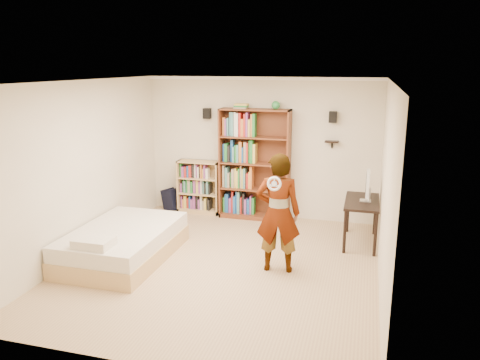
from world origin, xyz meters
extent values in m
cube|color=tan|center=(0.00, 0.00, 0.00)|extent=(4.50, 5.00, 0.01)
cube|color=#ECE3CA|center=(0.00, 2.50, 1.35)|extent=(4.50, 0.02, 2.70)
cube|color=#ECE3CA|center=(0.00, -2.50, 1.35)|extent=(4.50, 0.02, 2.70)
cube|color=#ECE3CA|center=(-2.25, 0.00, 1.35)|extent=(0.02, 5.00, 2.70)
cube|color=#ECE3CA|center=(2.25, 0.00, 1.35)|extent=(0.02, 5.00, 2.70)
cube|color=white|center=(0.00, 0.00, 2.70)|extent=(4.50, 5.00, 0.02)
cube|color=white|center=(0.00, 2.47, 2.67)|extent=(4.50, 0.06, 0.06)
cube|color=white|center=(0.00, -2.47, 2.67)|extent=(4.50, 0.06, 0.06)
cube|color=white|center=(-2.22, 0.00, 2.67)|extent=(0.06, 5.00, 0.06)
cube|color=white|center=(2.22, 0.00, 2.67)|extent=(0.06, 5.00, 0.06)
cube|color=black|center=(-1.05, 2.40, 2.00)|extent=(0.14, 0.12, 0.20)
cube|color=black|center=(1.35, 2.40, 2.00)|extent=(0.14, 0.12, 0.20)
cube|color=black|center=(1.35, 2.41, 1.55)|extent=(0.25, 0.16, 0.02)
imported|color=black|center=(0.82, 0.07, 0.87)|extent=(0.68, 0.50, 1.74)
torus|color=silver|center=(0.82, -0.26, 1.38)|extent=(0.20, 0.07, 0.20)
camera|label=1|loc=(1.98, -6.18, 2.93)|focal=35.00mm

